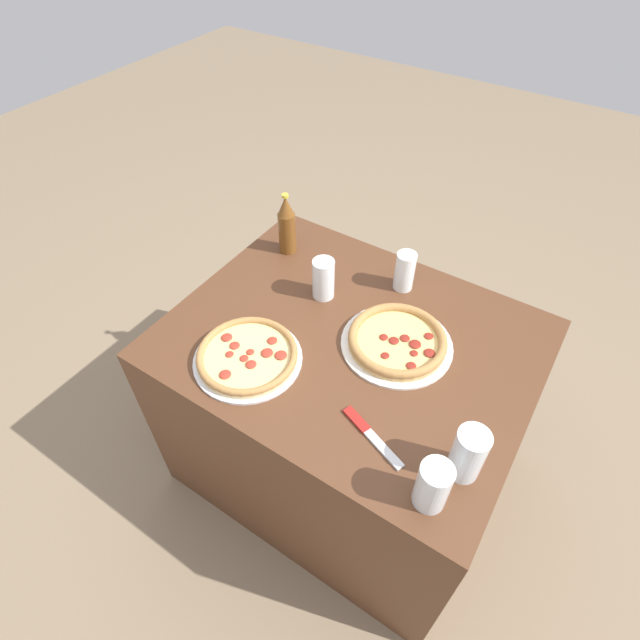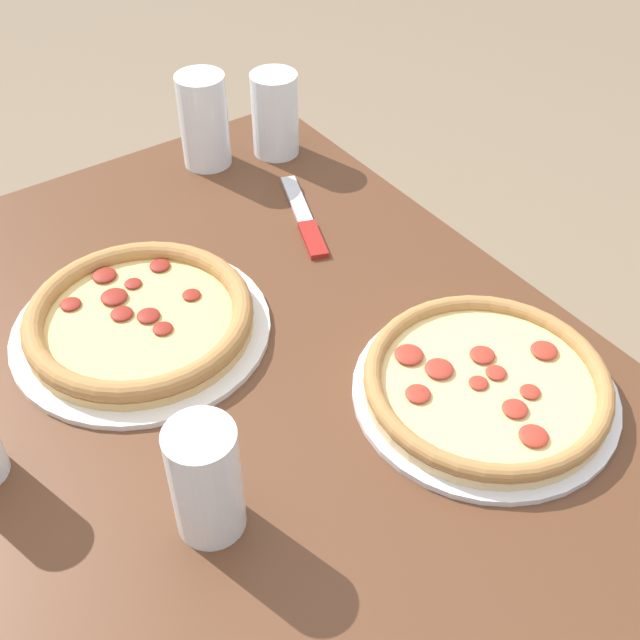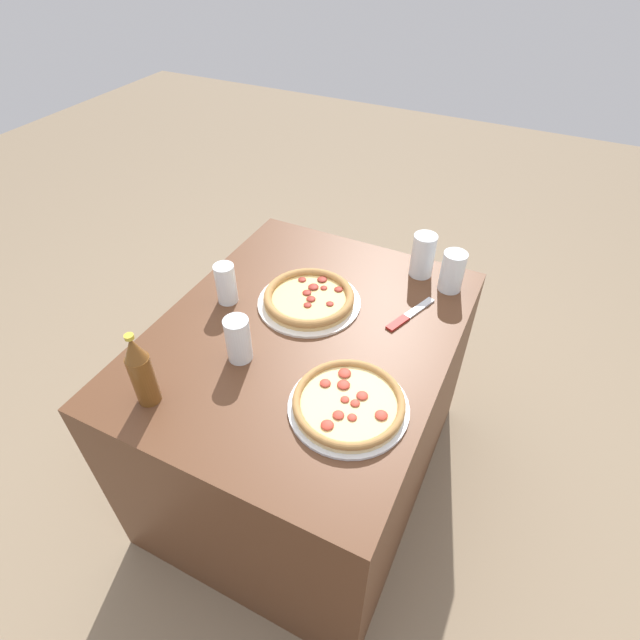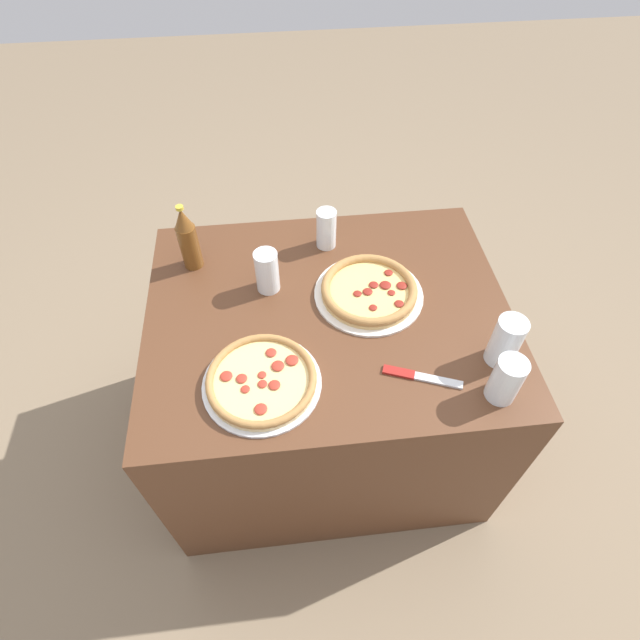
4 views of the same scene
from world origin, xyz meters
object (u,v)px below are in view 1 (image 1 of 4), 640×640
glass_mango_juice (404,273)px  glass_orange_juice (467,456)px  knife (370,434)px  glass_cola (323,280)px  pizza_veggie (248,356)px  beer_bottle (287,225)px  pizza_salami (397,341)px  glass_water (432,487)px

glass_mango_juice → glass_orange_juice: size_ratio=0.89×
glass_orange_juice → knife: size_ratio=0.74×
glass_cola → knife: bearing=-44.5°
glass_cola → pizza_veggie: bearing=-95.4°
pizza_veggie → glass_mango_juice: bearing=66.2°
beer_bottle → glass_mango_juice: bearing=6.2°
pizza_veggie → glass_cola: glass_cola is taller
pizza_salami → beer_bottle: beer_bottle is taller
pizza_veggie → glass_cola: (0.03, 0.34, 0.05)m
pizza_salami → glass_orange_juice: size_ratio=2.17×
beer_bottle → glass_orange_juice: bearing=-28.9°
glass_water → glass_orange_juice: (0.04, 0.11, 0.01)m
knife → beer_bottle: bearing=140.7°
pizza_veggie → glass_orange_juice: size_ratio=2.06×
glass_water → knife: 0.21m
pizza_salami → glass_orange_juice: glass_orange_juice is taller
glass_mango_juice → beer_bottle: bearing=-173.8°
pizza_veggie → glass_water: (0.58, -0.09, 0.04)m
pizza_salami → knife: 0.31m
pizza_veggie → glass_cola: size_ratio=2.26×
pizza_salami → knife: size_ratio=1.60×
pizza_salami → glass_orange_juice: 0.40m
pizza_veggie → knife: pizza_veggie is taller
glass_mango_juice → glass_orange_juice: glass_orange_juice is taller
pizza_salami → glass_mango_juice: (-0.10, 0.23, 0.04)m
pizza_veggie → glass_mango_juice: glass_mango_juice is taller
glass_mango_juice → beer_bottle: size_ratio=0.59×
glass_mango_juice → glass_water: size_ratio=0.98×
glass_cola → knife: 0.52m
pizza_veggie → knife: bearing=-3.3°
pizza_salami → beer_bottle: 0.55m
glass_mango_juice → beer_bottle: 0.42m
glass_orange_juice → beer_bottle: 0.93m
glass_water → glass_mango_juice: bearing=121.1°
glass_water → beer_bottle: size_ratio=0.60×
glass_mango_juice → knife: (0.17, -0.53, -0.06)m
glass_cola → knife: size_ratio=0.67×
beer_bottle → glass_cola: bearing=-29.0°
glass_cola → glass_orange_juice: bearing=-28.8°
pizza_salami → glass_cola: bearing=167.6°
pizza_veggie → pizza_salami: pizza_salami is taller
pizza_salami → glass_cola: size_ratio=2.38×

